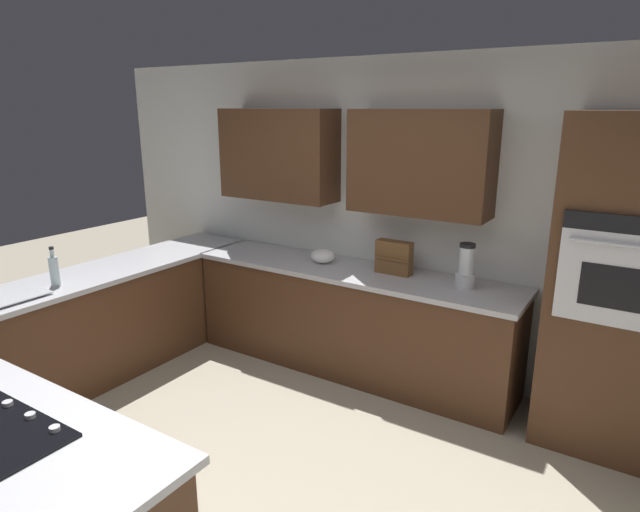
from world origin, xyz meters
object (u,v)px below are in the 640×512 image
(wall_oven, at_px, (620,289))
(dish_soap_bottle, at_px, (54,270))
(blender, at_px, (466,269))
(spice_rack, at_px, (394,257))
(mixing_bowl, at_px, (323,256))

(wall_oven, relative_size, dish_soap_bottle, 7.28)
(blender, bearing_deg, spice_rack, -3.76)
(wall_oven, bearing_deg, blender, -2.54)
(blender, xyz_separation_m, spice_rack, (0.60, -0.04, -0.01))
(wall_oven, height_order, mixing_bowl, wall_oven)
(blender, bearing_deg, mixing_bowl, 0.00)
(wall_oven, distance_m, blender, 1.00)
(wall_oven, relative_size, mixing_bowl, 10.15)
(dish_soap_bottle, bearing_deg, wall_oven, -156.65)
(wall_oven, distance_m, mixing_bowl, 2.25)
(dish_soap_bottle, bearing_deg, mixing_bowl, -130.45)
(blender, height_order, dish_soap_bottle, blender)
(wall_oven, xyz_separation_m, dish_soap_bottle, (3.62, 1.56, -0.07))
(wall_oven, distance_m, spice_rack, 1.60)
(spice_rack, distance_m, dish_soap_bottle, 2.61)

